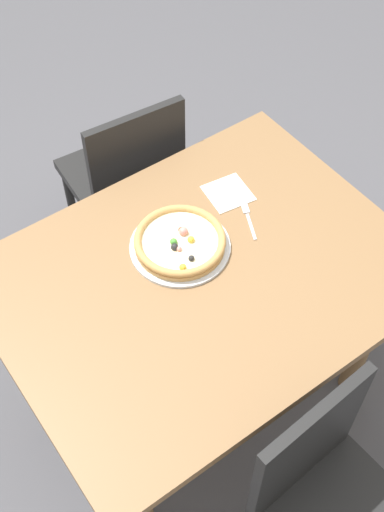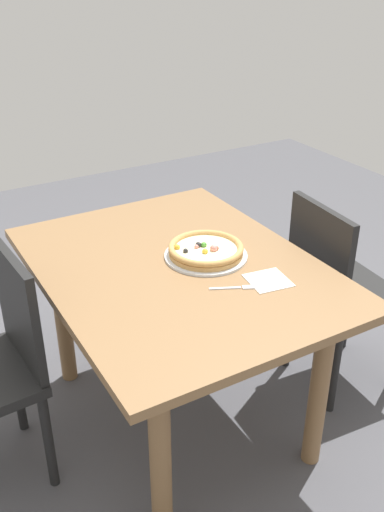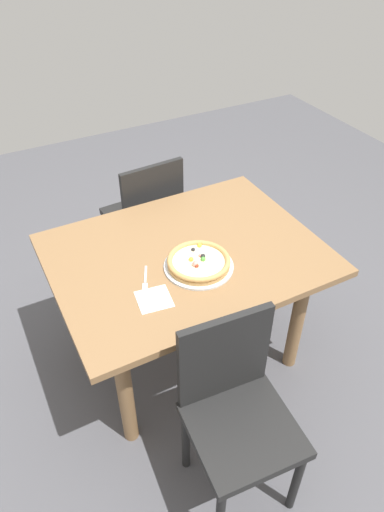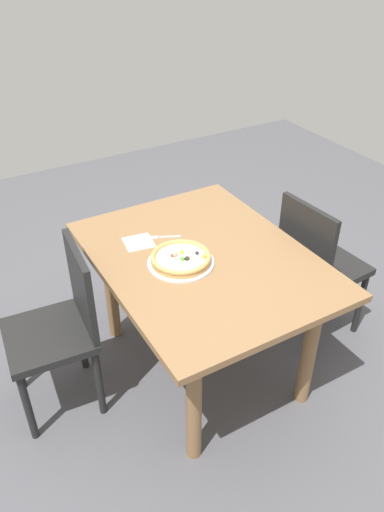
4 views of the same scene
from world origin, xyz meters
name	(u,v)px [view 2 (image 2 of 4)]	position (x,y,z in m)	size (l,w,h in m)	color
ground_plane	(179,413)	(0.00, 0.00, 0.00)	(6.00, 6.00, 0.00)	#4C4C51
dining_table	(178,289)	(0.00, 0.00, 0.62)	(1.25, 0.96, 0.73)	olive
chair_far	(337,289)	(0.14, 0.69, 0.49)	(0.43, 0.43, 0.89)	black
plate	(206,256)	(0.00, 0.12, 0.74)	(0.32, 0.32, 0.01)	silver
pizza	(206,250)	(0.00, 0.12, 0.76)	(0.29, 0.29, 0.05)	tan
fork	(237,288)	(0.25, 0.10, 0.73)	(0.08, 0.16, 0.00)	silver
napkin	(268,280)	(0.26, 0.22, 0.73)	(0.14, 0.14, 0.00)	white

